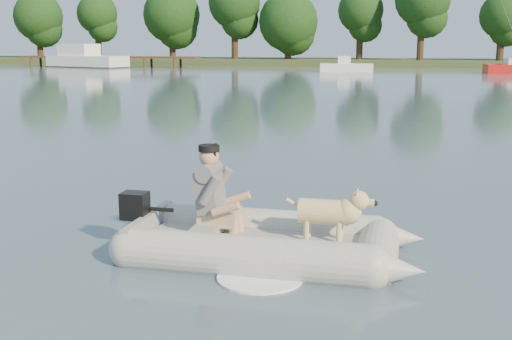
% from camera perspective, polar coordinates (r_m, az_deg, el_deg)
% --- Properties ---
extents(water, '(160.00, 160.00, 0.00)m').
position_cam_1_polar(water, '(7.62, -1.44, -8.20)').
color(water, slate).
rests_on(water, ground).
extents(shore_bank, '(160.00, 12.00, 0.70)m').
position_cam_1_polar(shore_bank, '(69.02, 11.18, 9.33)').
color(shore_bank, '#47512D').
rests_on(shore_bank, water).
extents(dock, '(18.00, 2.00, 1.04)m').
position_cam_1_polar(dock, '(65.19, -12.89, 9.38)').
color(dock, '#4C331E').
rests_on(dock, water).
extents(treeline, '(75.85, 7.35, 9.27)m').
position_cam_1_polar(treeline, '(68.12, 12.59, 13.58)').
color(treeline, '#332316').
rests_on(treeline, shore_bank).
extents(dinghy, '(4.54, 2.82, 1.42)m').
position_cam_1_polar(dinghy, '(7.64, 1.05, -3.36)').
color(dinghy, gray).
rests_on(dinghy, water).
extents(man, '(0.75, 0.65, 1.10)m').
position_cam_1_polar(man, '(7.82, -4.00, -1.62)').
color(man, slate).
rests_on(man, dinghy).
extents(dog, '(0.96, 0.35, 0.64)m').
position_cam_1_polar(dog, '(7.60, 6.04, -4.10)').
color(dog, '#D1BC79').
rests_on(dog, dinghy).
extents(outboard_motor, '(0.43, 0.30, 0.81)m').
position_cam_1_polar(outboard_motor, '(8.23, -10.67, -4.56)').
color(outboard_motor, black).
rests_on(outboard_motor, dinghy).
extents(cabin_cruiser, '(9.02, 5.41, 2.63)m').
position_cam_1_polar(cabin_cruiser, '(64.28, -14.79, 9.80)').
color(cabin_cruiser, white).
rests_on(cabin_cruiser, water).
extents(motorboat, '(4.64, 2.25, 1.89)m').
position_cam_1_polar(motorboat, '(54.03, 8.03, 9.54)').
color(motorboat, white).
rests_on(motorboat, water).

